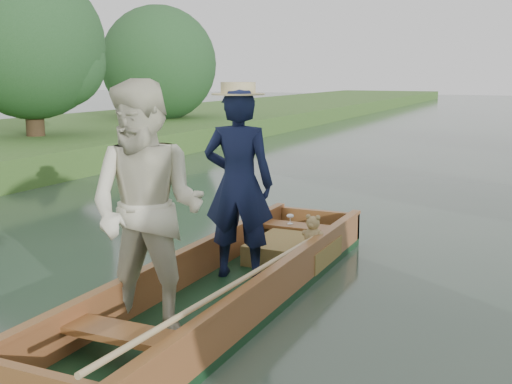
% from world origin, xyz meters
% --- Properties ---
extents(ground, '(120.00, 120.00, 0.00)m').
position_xyz_m(ground, '(0.00, 0.00, 0.00)').
color(ground, '#283D30').
rests_on(ground, ground).
extents(trees_far, '(23.05, 15.32, 4.54)m').
position_xyz_m(trees_far, '(-1.64, 9.01, 2.47)').
color(trees_far, '#47331E').
rests_on(trees_far, ground).
extents(punt, '(1.26, 5.12, 2.08)m').
position_xyz_m(punt, '(-0.10, -0.32, 0.78)').
color(punt, '#13331A').
rests_on(punt, ground).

